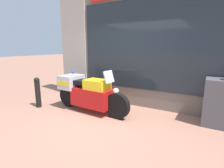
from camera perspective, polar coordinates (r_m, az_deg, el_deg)
ground_plane at (r=4.05m, az=-5.66°, el=-13.71°), size 60.00×60.00×0.00m
shop_building at (r=5.58m, az=2.62°, el=11.97°), size 5.33×0.55×3.48m
window_display at (r=5.40m, az=10.95°, el=-1.62°), size 3.83×0.30×2.12m
paramedic_motorcycle at (r=4.83m, az=-8.10°, el=-2.56°), size 2.34×0.66×1.18m
street_bollard at (r=5.57m, az=-23.09°, el=-2.35°), size 0.16×0.16×0.89m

